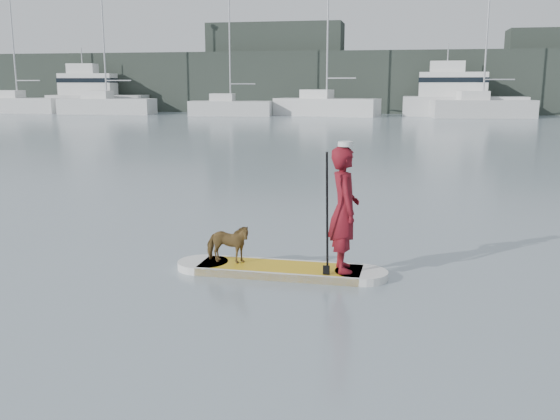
% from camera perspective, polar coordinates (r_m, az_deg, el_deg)
% --- Properties ---
extents(ground, '(140.00, 140.00, 0.00)m').
position_cam_1_polar(ground, '(12.49, -6.18, -1.89)').
color(ground, slate).
rests_on(ground, ground).
extents(paddleboard, '(3.30, 0.84, 0.12)m').
position_cam_1_polar(paddleboard, '(9.64, 0.00, -5.48)').
color(paddleboard, gold).
rests_on(paddleboard, ground).
extents(paddler, '(0.61, 0.77, 1.86)m').
position_cam_1_polar(paddler, '(9.24, 5.88, 0.05)').
color(paddler, maroon).
rests_on(paddler, paddleboard).
extents(white_cap, '(0.22, 0.22, 0.07)m').
position_cam_1_polar(white_cap, '(9.10, 6.00, 6.03)').
color(white_cap, silver).
rests_on(white_cap, paddler).
extents(dog, '(0.75, 0.37, 0.62)m').
position_cam_1_polar(dog, '(9.75, -4.82, -3.07)').
color(dog, '#53381C').
rests_on(dog, paddleboard).
extents(paddle, '(0.10, 0.30, 2.00)m').
position_cam_1_polar(paddle, '(9.04, 4.31, -1.82)').
color(paddle, black).
rests_on(paddle, ground).
extents(sailboat_a, '(8.73, 3.02, 12.55)m').
position_cam_1_polar(sailboat_a, '(68.18, -22.88, 8.92)').
color(sailboat_a, silver).
rests_on(sailboat_a, ground).
extents(sailboat_b, '(9.15, 3.07, 13.45)m').
position_cam_1_polar(sailboat_b, '(62.72, -15.60, 9.30)').
color(sailboat_b, silver).
rests_on(sailboat_b, ground).
extents(sailboat_c, '(7.59, 3.15, 10.61)m').
position_cam_1_polar(sailboat_c, '(57.43, -4.60, 9.37)').
color(sailboat_c, silver).
rests_on(sailboat_c, ground).
extents(sailboat_d, '(9.74, 4.65, 13.78)m').
position_cam_1_polar(sailboat_d, '(57.23, 4.20, 9.57)').
color(sailboat_d, silver).
rests_on(sailboat_d, ground).
extents(sailboat_e, '(8.89, 4.07, 12.42)m').
position_cam_1_polar(sailboat_e, '(56.71, 17.95, 8.93)').
color(sailboat_e, silver).
rests_on(sailboat_e, ground).
extents(motor_yacht_a, '(10.68, 3.43, 6.38)m').
position_cam_1_polar(motor_yacht_a, '(58.70, 16.02, 10.00)').
color(motor_yacht_a, silver).
rests_on(motor_yacht_a, ground).
extents(motor_yacht_b, '(10.02, 4.62, 6.37)m').
position_cam_1_polar(motor_yacht_b, '(66.71, -16.66, 10.09)').
color(motor_yacht_b, silver).
rests_on(motor_yacht_b, ground).
extents(shore_mass, '(90.00, 6.00, 6.00)m').
position_cam_1_polar(shore_mass, '(64.68, 8.28, 11.48)').
color(shore_mass, black).
rests_on(shore_mass, ground).
extents(shore_building_west, '(14.00, 4.00, 9.00)m').
position_cam_1_polar(shore_building_west, '(67.01, -0.42, 12.88)').
color(shore_building_west, black).
rests_on(shore_building_west, ground).
extents(shore_building_east, '(10.00, 4.00, 8.00)m').
position_cam_1_polar(shore_building_east, '(67.12, 24.20, 11.47)').
color(shore_building_east, black).
rests_on(shore_building_east, ground).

